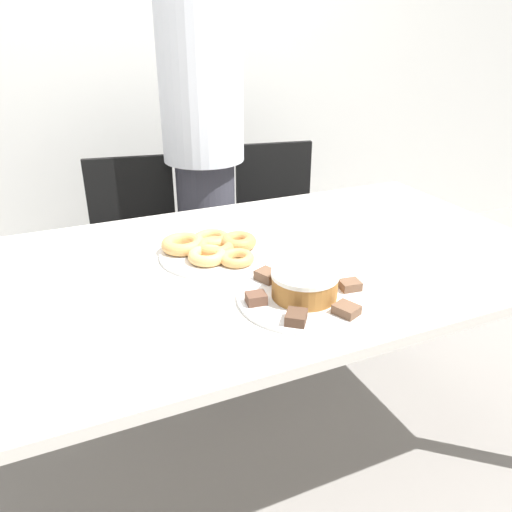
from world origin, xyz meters
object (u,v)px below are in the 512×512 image
object	(u,v)px
person_standing	(204,148)
frosted_cake	(305,284)
office_chair_right	(280,238)
plate_donuts	(216,254)
napkin	(60,294)
plate_cake	(304,297)
office_chair_left	(138,263)

from	to	relation	value
person_standing	frosted_cake	distance (m)	1.21
person_standing	frosted_cake	xyz separation A→B (m)	(-0.13, -1.20, -0.09)
office_chair_right	plate_donuts	bearing A→B (deg)	-118.04
person_standing	frosted_cake	size ratio (longest dim) A/B	10.03
plate_donuts	napkin	world-z (taller)	plate_donuts
plate_cake	napkin	xyz separation A→B (m)	(-0.57, 0.28, -0.00)
frosted_cake	napkin	distance (m)	0.64
plate_cake	frosted_cake	world-z (taller)	frosted_cake
plate_donuts	frosted_cake	world-z (taller)	frosted_cake
office_chair_right	napkin	xyz separation A→B (m)	(-1.09, -0.88, 0.37)
office_chair_right	napkin	bearing A→B (deg)	-131.14
office_chair_left	office_chair_right	bearing A→B (deg)	10.10
plate_donuts	frosted_cake	size ratio (longest dim) A/B	1.99
office_chair_left	napkin	world-z (taller)	office_chair_left
frosted_cake	napkin	bearing A→B (deg)	154.18
frosted_cake	person_standing	bearing A→B (deg)	83.62
person_standing	plate_donuts	size ratio (longest dim) A/B	5.03
office_chair_left	napkin	size ratio (longest dim) A/B	6.31
person_standing	napkin	distance (m)	1.17
plate_donuts	office_chair_right	bearing A→B (deg)	52.17
office_chair_left	plate_cake	xyz separation A→B (m)	(0.22, -1.16, 0.37)
office_chair_left	frosted_cake	size ratio (longest dim) A/B	5.12
office_chair_left	plate_cake	bearing A→B (deg)	-68.93
office_chair_right	plate_cake	size ratio (longest dim) A/B	2.53
frosted_cake	napkin	xyz separation A→B (m)	(-0.57, 0.28, -0.04)
frosted_cake	napkin	world-z (taller)	frosted_cake
napkin	office_chair_right	bearing A→B (deg)	39.06
plate_donuts	frosted_cake	distance (m)	0.37
person_standing	frosted_cake	bearing A→B (deg)	-96.38
plate_cake	person_standing	bearing A→B (deg)	83.62
person_standing	plate_donuts	bearing A→B (deg)	-106.36
person_standing	office_chair_left	bearing A→B (deg)	-173.08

